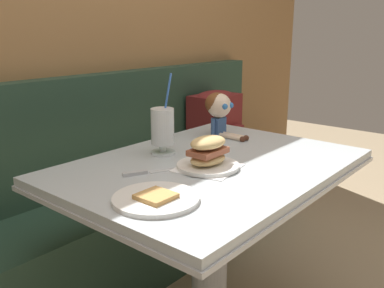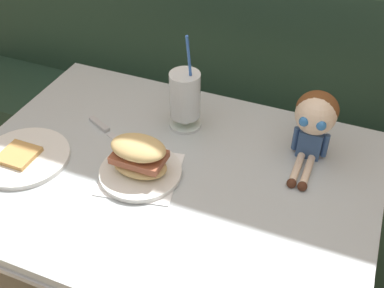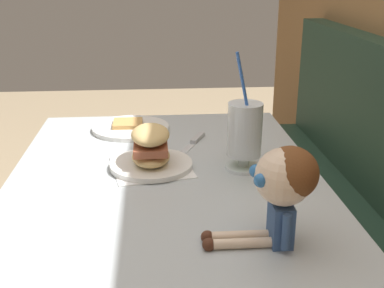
# 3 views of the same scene
# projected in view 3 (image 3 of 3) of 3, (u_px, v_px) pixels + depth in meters

# --- Properties ---
(diner_table) EXTENTS (1.11, 0.81, 0.74)m
(diner_table) POSITION_uv_depth(u_px,v_px,m) (167.00, 243.00, 1.32)
(diner_table) COLOR #B2BCC1
(diner_table) RESTS_ON ground
(toast_plate) EXTENTS (0.25, 0.25, 0.03)m
(toast_plate) POSITION_uv_depth(u_px,v_px,m) (130.00, 127.00, 1.61)
(toast_plate) COLOR white
(toast_plate) RESTS_ON diner_table
(milkshake_glass) EXTENTS (0.10, 0.10, 0.31)m
(milkshake_glass) POSITION_uv_depth(u_px,v_px,m) (245.00, 133.00, 1.27)
(milkshake_glass) COLOR silver
(milkshake_glass) RESTS_ON diner_table
(sandwich_plate) EXTENTS (0.23, 0.23, 0.12)m
(sandwich_plate) POSITION_uv_depth(u_px,v_px,m) (151.00, 152.00, 1.30)
(sandwich_plate) COLOR white
(sandwich_plate) RESTS_ON diner_table
(butter_knife) EXTENTS (0.22, 0.12, 0.01)m
(butter_knife) POSITION_uv_depth(u_px,v_px,m) (194.00, 142.00, 1.49)
(butter_knife) COLOR silver
(butter_knife) RESTS_ON diner_table
(seated_doll) EXTENTS (0.11, 0.22, 0.20)m
(seated_doll) POSITION_uv_depth(u_px,v_px,m) (283.00, 182.00, 0.92)
(seated_doll) COLOR #385689
(seated_doll) RESTS_ON diner_table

